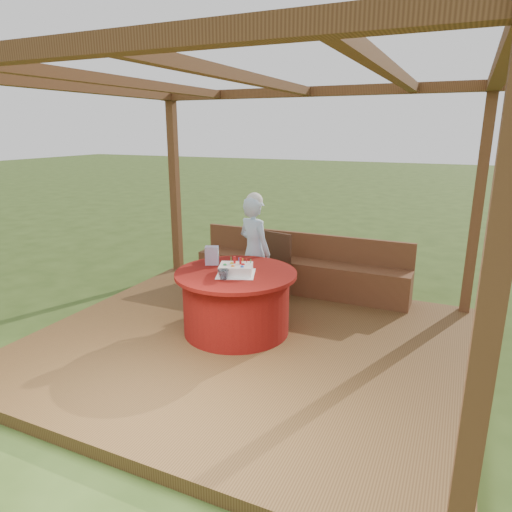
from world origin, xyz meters
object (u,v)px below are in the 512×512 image
at_px(bench, 300,273).
at_px(chair, 273,263).
at_px(table, 236,301).
at_px(drinking_glass, 223,275).
at_px(gift_bag, 212,255).
at_px(elderly_woman, 254,250).
at_px(birthday_cake, 236,269).

height_order(bench, chair, chair).
relative_size(table, drinking_glass, 11.74).
xyz_separation_m(bench, chair, (-0.26, -0.36, 0.21)).
bearing_deg(gift_bag, bench, 44.11).
xyz_separation_m(table, elderly_woman, (-0.16, 0.84, 0.37)).
xyz_separation_m(elderly_woman, gift_bag, (-0.21, -0.70, 0.08)).
height_order(bench, birthday_cake, birthday_cake).
bearing_deg(birthday_cake, drinking_glass, -99.57).
height_order(table, drinking_glass, drinking_glass).
distance_m(table, elderly_woman, 0.93).
height_order(bench, table, bench).
bearing_deg(table, drinking_glass, -89.95).
xyz_separation_m(table, drinking_glass, (0.00, -0.28, 0.40)).
bearing_deg(table, gift_bag, 159.54).
bearing_deg(bench, drinking_glass, -96.30).
xyz_separation_m(birthday_cake, gift_bag, (-0.41, 0.21, 0.05)).
relative_size(chair, drinking_glass, 7.64).
bearing_deg(drinking_glass, table, 90.05).
height_order(elderly_woman, drinking_glass, elderly_woman).
xyz_separation_m(birthday_cake, drinking_glass, (-0.04, -0.21, -0.00)).
relative_size(bench, birthday_cake, 5.87).
distance_m(bench, chair, 0.49).
xyz_separation_m(chair, gift_bag, (-0.32, -1.05, 0.33)).
relative_size(elderly_woman, birthday_cake, 2.84).
distance_m(birthday_cake, drinking_glass, 0.22).
xyz_separation_m(table, gift_bag, (-0.38, 0.14, 0.45)).
distance_m(table, birthday_cake, 0.41).
relative_size(table, gift_bag, 6.25).
height_order(birthday_cake, drinking_glass, birthday_cake).
bearing_deg(birthday_cake, bench, 84.13).
bearing_deg(drinking_glass, elderly_woman, 98.27).
distance_m(table, gift_bag, 0.60).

